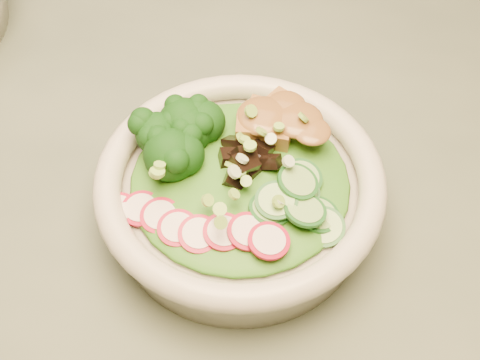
% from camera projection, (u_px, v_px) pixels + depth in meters
% --- Properties ---
extents(dining_table, '(1.20, 0.80, 0.75)m').
position_uv_depth(dining_table, '(246.00, 289.00, 0.65)').
color(dining_table, black).
rests_on(dining_table, ground).
extents(salad_bowl, '(0.23, 0.23, 0.06)m').
position_uv_depth(salad_bowl, '(240.00, 194.00, 0.54)').
color(salad_bowl, beige).
rests_on(salad_bowl, dining_table).
extents(lettuce_bed, '(0.17, 0.17, 0.02)m').
position_uv_depth(lettuce_bed, '(240.00, 179.00, 0.53)').
color(lettuce_bed, '#235D13').
rests_on(lettuce_bed, salad_bowl).
extents(broccoli_florets, '(0.08, 0.07, 0.04)m').
position_uv_depth(broccoli_florets, '(182.00, 142.00, 0.53)').
color(broccoli_florets, black).
rests_on(broccoli_florets, salad_bowl).
extents(radish_slices, '(0.10, 0.05, 0.02)m').
position_uv_depth(radish_slices, '(201.00, 230.00, 0.49)').
color(radish_slices, maroon).
rests_on(radish_slices, salad_bowl).
extents(cucumber_slices, '(0.07, 0.07, 0.03)m').
position_uv_depth(cucumber_slices, '(302.00, 204.00, 0.50)').
color(cucumber_slices, '#93CA70').
rests_on(cucumber_slices, salad_bowl).
extents(mushroom_heap, '(0.07, 0.07, 0.03)m').
position_uv_depth(mushroom_heap, '(247.00, 162.00, 0.52)').
color(mushroom_heap, black).
rests_on(mushroom_heap, salad_bowl).
extents(tofu_cubes, '(0.08, 0.06, 0.03)m').
position_uv_depth(tofu_cubes, '(277.00, 129.00, 0.55)').
color(tofu_cubes, brown).
rests_on(tofu_cubes, salad_bowl).
extents(peanut_sauce, '(0.06, 0.05, 0.01)m').
position_uv_depth(peanut_sauce, '(278.00, 120.00, 0.54)').
color(peanut_sauce, brown).
rests_on(peanut_sauce, tofu_cubes).
extents(scallion_garnish, '(0.16, 0.16, 0.02)m').
position_uv_depth(scallion_garnish, '(240.00, 163.00, 0.51)').
color(scallion_garnish, '#80B640').
rests_on(scallion_garnish, salad_bowl).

